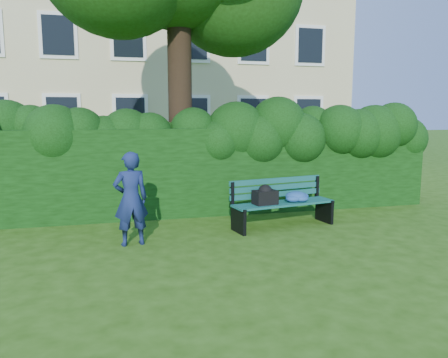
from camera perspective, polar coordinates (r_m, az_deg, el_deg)
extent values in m
plane|color=#26490D|center=(7.40, 1.17, -7.98)|extent=(80.00, 80.00, 0.00)
cube|color=#C4B383|center=(21.27, -9.53, 19.05)|extent=(16.00, 8.00, 12.00)
cube|color=white|center=(16.89, -20.34, 7.72)|extent=(1.30, 0.08, 1.60)
cube|color=black|center=(16.85, -20.35, 7.72)|extent=(1.05, 0.04, 1.35)
cube|color=white|center=(16.82, -12.10, 8.06)|extent=(1.30, 0.08, 1.60)
cube|color=black|center=(16.78, -12.10, 8.06)|extent=(1.05, 0.04, 1.35)
cube|color=white|center=(17.09, -3.96, 8.24)|extent=(1.30, 0.08, 1.60)
cube|color=black|center=(17.05, -3.93, 8.24)|extent=(1.05, 0.04, 1.35)
cube|color=white|center=(17.69, 3.79, 8.25)|extent=(1.30, 0.08, 1.60)
cube|color=black|center=(17.65, 3.83, 8.25)|extent=(1.05, 0.04, 1.35)
cube|color=white|center=(18.57, 10.92, 8.13)|extent=(1.30, 0.08, 1.60)
cube|color=black|center=(18.54, 10.97, 8.13)|extent=(1.05, 0.04, 1.35)
cube|color=white|center=(17.10, -20.85, 17.13)|extent=(1.30, 0.08, 1.60)
cube|color=black|center=(17.06, -20.86, 17.15)|extent=(1.05, 0.04, 1.35)
cube|color=white|center=(17.03, -12.42, 17.52)|extent=(1.30, 0.08, 1.60)
cube|color=black|center=(16.99, -12.41, 17.54)|extent=(1.05, 0.04, 1.35)
cube|color=white|center=(17.30, -4.06, 17.55)|extent=(1.30, 0.08, 1.60)
cube|color=black|center=(17.26, -4.03, 17.57)|extent=(1.05, 0.04, 1.35)
cube|color=white|center=(17.89, 3.88, 17.26)|extent=(1.30, 0.08, 1.60)
cube|color=black|center=(17.85, 3.93, 17.27)|extent=(1.05, 0.04, 1.35)
cube|color=white|center=(18.77, 11.17, 16.71)|extent=(1.30, 0.08, 1.60)
cube|color=black|center=(18.73, 11.22, 16.73)|extent=(1.05, 0.04, 1.35)
cube|color=black|center=(9.30, -2.45, 1.13)|extent=(10.00, 1.00, 1.80)
cylinder|color=black|center=(9.50, -5.78, 11.97)|extent=(0.50, 0.50, 5.35)
cube|color=#0F474D|center=(8.04, 8.49, -3.41)|extent=(1.96, 0.45, 0.04)
cube|color=#0F474D|center=(8.14, 8.03, -3.25)|extent=(1.96, 0.45, 0.04)
cube|color=#0F474D|center=(8.24, 7.58, -3.10)|extent=(1.96, 0.45, 0.04)
cube|color=#0F474D|center=(8.34, 7.14, -2.95)|extent=(1.96, 0.45, 0.04)
cube|color=#0F474D|center=(8.38, 6.87, -1.98)|extent=(1.95, 0.39, 0.10)
cube|color=#0F474D|center=(8.37, 6.85, -1.09)|extent=(1.95, 0.39, 0.10)
cube|color=#0F474D|center=(8.35, 6.83, -0.20)|extent=(1.95, 0.39, 0.10)
cube|color=black|center=(7.79, 1.90, -5.45)|extent=(0.15, 0.50, 0.44)
cube|color=black|center=(7.92, 1.08, -2.02)|extent=(0.07, 0.07, 0.45)
cube|color=black|center=(7.69, 2.08, -3.94)|extent=(0.13, 0.42, 0.05)
cube|color=black|center=(8.77, 12.97, -4.07)|extent=(0.15, 0.50, 0.44)
cube|color=black|center=(8.89, 12.04, -1.04)|extent=(0.07, 0.07, 0.45)
cube|color=black|center=(8.68, 13.22, -2.71)|extent=(0.13, 0.42, 0.05)
cube|color=white|center=(7.93, 5.46, -3.30)|extent=(0.20, 0.16, 0.02)
cube|color=black|center=(7.96, 5.39, -2.40)|extent=(0.46, 0.35, 0.25)
imported|color=navy|center=(7.12, -12.08, -2.55)|extent=(0.61, 0.45, 1.51)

